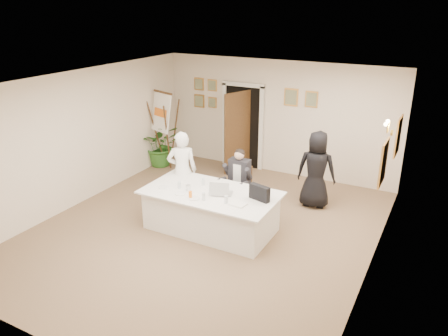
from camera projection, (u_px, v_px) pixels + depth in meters
floor at (205, 230)px, 8.33m from camera, size 7.00×7.00×0.00m
ceiling at (203, 83)px, 7.33m from camera, size 6.00×7.00×0.02m
wall_back at (277, 118)px, 10.71m from camera, size 6.00×0.10×2.80m
wall_front at (48, 254)px, 4.95m from camera, size 6.00×0.10×2.80m
wall_left at (81, 138)px, 9.15m from camera, size 0.10×7.00×2.80m
wall_right at (377, 193)px, 6.51m from camera, size 0.10×7.00×2.80m
doorway at (241, 129)px, 11.08m from camera, size 1.14×0.86×2.20m
pictures_back_wall at (247, 97)px, 10.88m from camera, size 3.40×0.06×0.80m
pictures_right_wall at (391, 148)px, 7.39m from camera, size 0.06×2.20×0.80m
wall_sconce at (389, 128)px, 7.29m from camera, size 0.20×0.30×0.24m
conference_table at (211, 210)px, 8.22m from camera, size 2.51×1.34×0.78m
seated_man at (238, 180)px, 8.90m from camera, size 0.70×0.73×1.34m
flip_chart at (166, 134)px, 11.13m from camera, size 0.71×0.54×1.97m
standing_man at (182, 171)px, 8.94m from camera, size 0.73×0.67×1.67m
standing_woman at (316, 170)px, 9.02m from camera, size 0.85×0.61×1.64m
potted_palm at (161, 145)px, 11.42m from camera, size 1.33×1.31×1.11m
laptop at (222, 187)px, 7.96m from camera, size 0.46×0.47×0.28m
laptop_bag at (259, 193)px, 7.71m from camera, size 0.41×0.21×0.28m
paper_stack at (238, 204)px, 7.56m from camera, size 0.32×0.24×0.03m
plate_left at (163, 187)px, 8.27m from camera, size 0.21×0.21×0.01m
plate_mid at (180, 193)px, 8.00m from camera, size 0.24×0.24×0.01m
plate_near at (194, 198)px, 7.80m from camera, size 0.24×0.24×0.01m
glass_a at (179, 185)px, 8.21m from camera, size 0.07×0.07×0.14m
glass_b at (204, 196)px, 7.73m from camera, size 0.08×0.08×0.14m
glass_c at (226, 200)px, 7.60m from camera, size 0.07×0.07×0.14m
glass_d at (203, 182)px, 8.36m from camera, size 0.07×0.07×0.14m
oj_glass at (190, 195)px, 7.81m from camera, size 0.07×0.07×0.13m
steel_jug at (188, 188)px, 8.12m from camera, size 0.12×0.12×0.11m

